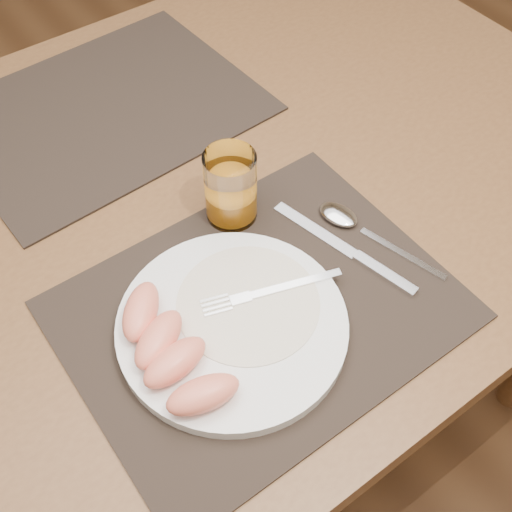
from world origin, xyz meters
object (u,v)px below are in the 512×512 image
object	(u,v)px
placemat_far	(106,110)
fork	(260,294)
placemat_near	(260,309)
knife	(355,255)
spoon	(348,220)
juice_glass	(231,190)
table	(176,238)
plate	(232,325)

from	to	relation	value
placemat_far	fork	world-z (taller)	fork
placemat_far	fork	bearing A→B (deg)	-92.46
placemat_near	fork	world-z (taller)	fork
fork	knife	distance (m)	0.14
placemat_near	spoon	xyz separation A→B (m)	(0.17, 0.04, 0.01)
placemat_far	juice_glass	size ratio (longest dim) A/B	4.36
spoon	juice_glass	size ratio (longest dim) A/B	1.84
table	placemat_near	size ratio (longest dim) A/B	3.11
knife	fork	bearing A→B (deg)	174.15
table	juice_glass	distance (m)	0.16
spoon	table	bearing A→B (deg)	133.17
placemat_far	placemat_near	bearing A→B (deg)	-93.20
placemat_far	spoon	world-z (taller)	spoon
placemat_near	placemat_far	size ratio (longest dim) A/B	1.00
plate	juice_glass	size ratio (longest dim) A/B	2.62
knife	plate	bearing A→B (deg)	179.19
spoon	knife	bearing A→B (deg)	-121.15
knife	juice_glass	size ratio (longest dim) A/B	2.11
spoon	placemat_near	bearing A→B (deg)	-166.82
table	placemat_far	size ratio (longest dim) A/B	3.11
spoon	juice_glass	xyz separation A→B (m)	(-0.11, 0.10, 0.04)
juice_glass	fork	bearing A→B (deg)	-111.33
knife	juice_glass	xyz separation A→B (m)	(-0.09, 0.15, 0.04)
plate	spoon	bearing A→B (deg)	11.78
placemat_near	knife	world-z (taller)	knife
plate	juice_glass	world-z (taller)	juice_glass
plate	fork	xyz separation A→B (m)	(0.05, 0.01, 0.01)
placemat_far	juice_glass	bearing A→B (deg)	-83.18
placemat_far	plate	bearing A→B (deg)	-98.60
table	fork	size ratio (longest dim) A/B	8.17
plate	fork	world-z (taller)	fork
placemat_near	juice_glass	distance (m)	0.16
fork	spoon	distance (m)	0.17
knife	table	bearing A→B (deg)	121.46
plate	fork	size ratio (longest dim) A/B	1.58
table	spoon	distance (m)	0.26
fork	juice_glass	xyz separation A→B (m)	(0.05, 0.14, 0.03)
placemat_near	placemat_far	world-z (taller)	same
table	juice_glass	world-z (taller)	juice_glass
spoon	placemat_far	bearing A→B (deg)	110.63
placemat_near	juice_glass	xyz separation A→B (m)	(0.06, 0.15, 0.05)
fork	spoon	xyz separation A→B (m)	(0.17, 0.03, -0.01)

